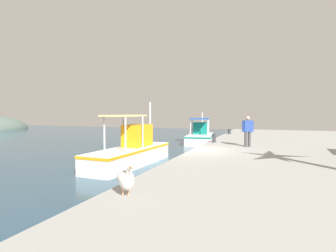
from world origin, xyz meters
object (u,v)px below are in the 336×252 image
object	(u,v)px
fisherman_standing	(248,130)
mooring_bollard_third	(229,132)
mooring_bollard_second	(214,138)
fishing_boat_third	(200,136)
fishing_boat_second	(131,151)
pelican	(126,178)

from	to	relation	value
fisherman_standing	mooring_bollard_third	distance (m)	8.79
fisherman_standing	mooring_bollard_second	distance (m)	2.61
fishing_boat_third	mooring_bollard_third	size ratio (longest dim) A/B	12.91
fishing_boat_second	mooring_bollard_third	world-z (taller)	fishing_boat_second
fishing_boat_second	fisherman_standing	size ratio (longest dim) A/B	3.66
pelican	mooring_bollard_third	world-z (taller)	pelican
fishing_boat_third	mooring_bollard_second	size ratio (longest dim) A/B	9.93
pelican	mooring_bollard_second	bearing A→B (deg)	0.98
fishing_boat_third	fishing_boat_second	bearing A→B (deg)	175.02
pelican	mooring_bollard_second	distance (m)	11.35
fishing_boat_third	mooring_bollard_second	bearing A→B (deg)	-159.20
pelican	mooring_bollard_second	size ratio (longest dim) A/B	1.50
fishing_boat_second	pelican	bearing A→B (deg)	-152.51
fishing_boat_second	fishing_boat_third	bearing A→B (deg)	-4.98
mooring_bollard_second	pelican	bearing A→B (deg)	-179.02
mooring_bollard_second	mooring_bollard_third	xyz separation A→B (m)	(7.08, 0.00, -0.06)
pelican	fishing_boat_second	bearing A→B (deg)	27.49
mooring_bollard_second	mooring_bollard_third	world-z (taller)	mooring_bollard_second
fishing_boat_second	fishing_boat_third	distance (m)	10.92
mooring_bollard_second	mooring_bollard_third	size ratio (longest dim) A/B	1.30
fishing_boat_second	mooring_bollard_third	distance (m)	12.07
fisherman_standing	mooring_bollard_third	bearing A→B (deg)	13.78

